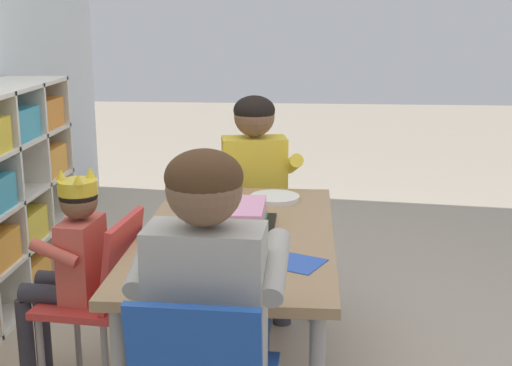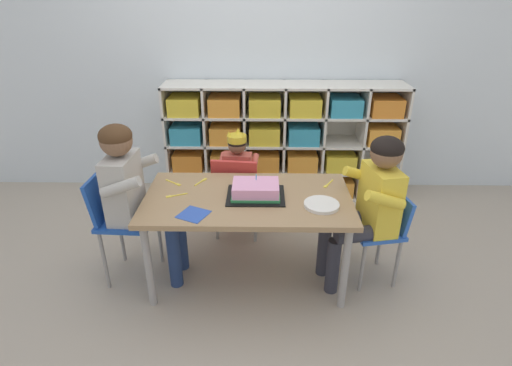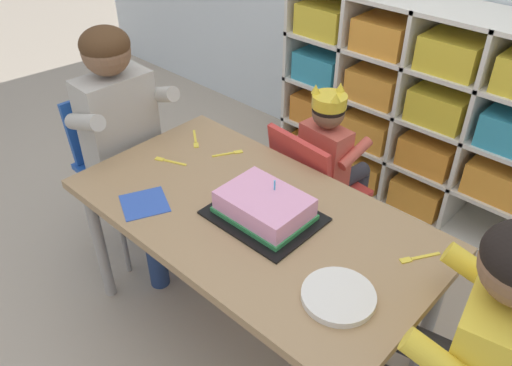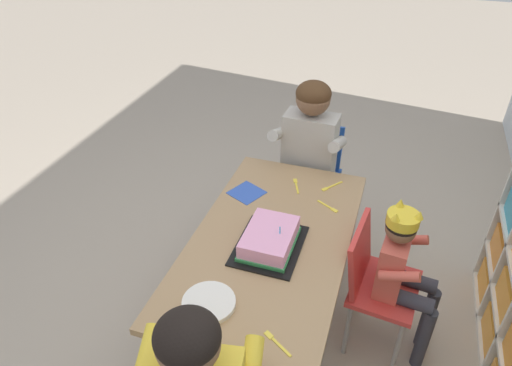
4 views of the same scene
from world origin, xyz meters
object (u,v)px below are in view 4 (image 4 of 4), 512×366
Objects in this scene: fork_near_cake_tray at (331,187)px; fork_by_napkin at (296,185)px; activity_table at (271,248)px; fork_scattered_mid_table at (329,207)px; classroom_chair_blue at (374,279)px; child_with_crown at (403,267)px; classroom_chair_adult_side at (310,172)px; adult_helper_seated at (307,153)px; paper_plate_stack at (209,303)px; birthday_cake_on_tray at (269,240)px; fork_beside_plate_stack at (276,342)px.

fork_near_cake_tray is 0.92× the size of fork_by_napkin.
activity_table is 10.61× the size of fork_near_cake_tray.
fork_scattered_mid_table and fork_near_cake_tray have the same top height.
activity_table is 10.95× the size of fork_scattered_mid_table.
classroom_chair_blue reaches higher than fork_scattered_mid_table.
child_with_crown is 0.58m from fork_near_cake_tray.
classroom_chair_blue is at bearing 171.07° from fork_scattered_mid_table.
classroom_chair_adult_side is 6.30× the size of fork_scattered_mid_table.
adult_helper_seated is at bearing 44.65° from classroom_chair_blue.
child_with_crown is at bearing -48.48° from classroom_chair_adult_side.
paper_plate_stack is 1.79× the size of fork_scattered_mid_table.
activity_table is 0.83m from classroom_chair_adult_side.
classroom_chair_adult_side is 3.53× the size of paper_plate_stack.
fork_near_cake_tray is (0.33, 0.18, 0.15)m from classroom_chair_adult_side.
adult_helper_seated is 2.99× the size of birthday_cake_on_tray.
activity_table is 1.51× the size of child_with_crown.
activity_table is 3.59× the size of birthday_cake_on_tray.
child_with_crown is at bearing 103.49° from birthday_cake_on_tray.
birthday_cake_on_tray is at bearing 162.43° from paper_plate_stack.
adult_helper_seated is at bearing 50.04° from child_with_crown.
child_with_crown is at bearing -89.47° from classroom_chair_blue.
child_with_crown is at bearing 36.61° from fork_by_napkin.
fork_beside_plate_stack is at bearing -142.97° from fork_near_cake_tray.
classroom_chair_adult_side reaches higher than birthday_cake_on_tray.
fork_near_cake_tray is (-0.49, 0.18, 0.06)m from activity_table.
classroom_chair_adult_side is at bearing 174.63° from paper_plate_stack.
adult_helper_seated is at bearing -90.00° from classroom_chair_adult_side.
classroom_chair_adult_side is 6.05× the size of fork_beside_plate_stack.
classroom_chair_blue reaches higher than paper_plate_stack.
paper_plate_stack is (0.39, -0.12, -0.03)m from birthday_cake_on_tray.
classroom_chair_adult_side reaches higher than fork_beside_plate_stack.
fork_near_cake_tray and fork_by_napkin have the same top height.
adult_helper_seated reaches higher than classroom_chair_blue.
classroom_chair_blue reaches higher than activity_table.
birthday_cake_on_tray reaches higher than fork_by_napkin.
paper_plate_stack reaches higher than activity_table.
classroom_chair_adult_side is at bearing 44.73° from child_with_crown.
activity_table is at bearing 165.31° from paper_plate_stack.
classroom_chair_blue reaches higher than fork_near_cake_tray.
fork_near_cake_tray is (-0.40, -0.41, 0.08)m from child_with_crown.
fork_by_napkin is at bearing 179.45° from activity_table.
fork_by_napkin is at bearing 64.34° from child_with_crown.
fork_by_napkin is (-0.89, 0.12, -0.01)m from paper_plate_stack.
fork_beside_plate_stack is (0.08, 0.30, -0.01)m from paper_plate_stack.
classroom_chair_blue is 0.64× the size of adult_helper_seated.
adult_helper_seated is at bearing 130.07° from fork_beside_plate_stack.
fork_beside_plate_stack is 0.93× the size of fork_by_napkin.
adult_helper_seated is 0.75m from birthday_cake_on_tray.
fork_beside_plate_stack is at bearing -79.86° from classroom_chair_adult_side.
adult_helper_seated is 0.44m from fork_scattered_mid_table.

